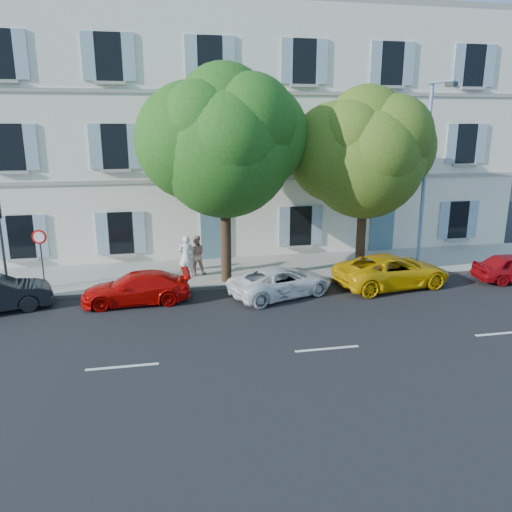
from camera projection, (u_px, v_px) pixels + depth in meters
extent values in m
plane|color=black|center=(292.00, 304.00, 18.85)|extent=(90.00, 90.00, 0.00)
cube|color=#A09E96|center=(267.00, 269.00, 23.05)|extent=(36.00, 4.50, 0.15)
cube|color=#9E998E|center=(278.00, 283.00, 20.99)|extent=(36.00, 0.16, 0.16)
cube|color=white|center=(245.00, 135.00, 26.99)|extent=(28.00, 7.00, 12.00)
imported|color=#C30805|center=(136.00, 288.00, 18.82)|extent=(4.09, 1.77, 1.17)
imported|color=white|center=(281.00, 282.00, 19.60)|extent=(4.59, 3.20, 1.16)
imported|color=#DEA609|center=(392.00, 271.00, 20.70)|extent=(5.12, 2.93, 1.35)
cylinder|color=#3A2819|center=(226.00, 241.00, 20.67)|extent=(0.43, 0.43, 3.43)
ellipsoid|color=#296A1B|center=(224.00, 149.00, 19.71)|extent=(5.48, 5.48, 6.03)
cylinder|color=#3A2819|center=(361.00, 238.00, 22.02)|extent=(0.41, 0.41, 3.09)
ellipsoid|color=#50731D|center=(365.00, 159.00, 21.14)|extent=(5.02, 5.02, 5.52)
cylinder|color=#383A3D|center=(3.00, 253.00, 19.26)|extent=(0.11, 0.11, 3.23)
cylinder|color=#383A3D|center=(43.00, 265.00, 19.64)|extent=(0.06, 0.06, 2.10)
cylinder|color=red|center=(39.00, 237.00, 19.32)|extent=(0.57, 0.13, 0.57)
cylinder|color=#7293BF|center=(424.00, 180.00, 21.86)|extent=(0.16, 0.16, 8.08)
cylinder|color=#7293BF|center=(442.00, 82.00, 20.16)|extent=(0.42, 1.40, 0.10)
cube|color=#383A3D|center=(451.00, 84.00, 19.52)|extent=(0.35, 0.50, 0.18)
imported|color=silver|center=(186.00, 257.00, 21.43)|extent=(0.67, 0.44, 1.83)
imported|color=tan|center=(196.00, 255.00, 21.84)|extent=(0.91, 0.74, 1.75)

